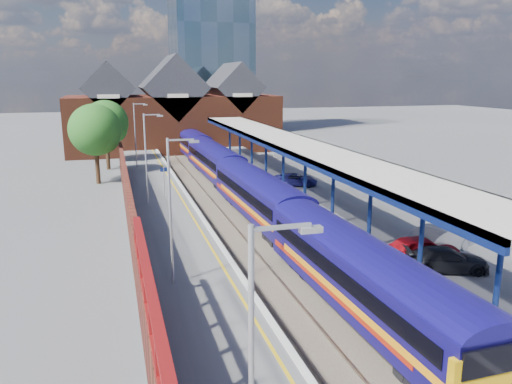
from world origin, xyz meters
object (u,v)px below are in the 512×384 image
at_px(lamp_post_a, 258,368).
at_px(parked_car_blue, 295,180).
at_px(lamp_post_b, 173,203).
at_px(parked_car_silver, 440,239).
at_px(lamp_post_d, 136,132).
at_px(train, 233,173).
at_px(parked_car_dark, 446,259).
at_px(lamp_post_c, 147,153).
at_px(parked_car_red, 421,249).
at_px(platform_sign, 164,177).

xyz_separation_m(lamp_post_a, parked_car_blue, (13.27, 33.13, -3.43)).
bearing_deg(lamp_post_b, parked_car_silver, 0.91).
distance_m(lamp_post_d, parked_car_blue, 18.80).
bearing_deg(parked_car_blue, train, 91.90).
bearing_deg(parked_car_dark, lamp_post_c, 55.40).
relative_size(train, lamp_post_d, 9.42).
xyz_separation_m(lamp_post_b, parked_car_blue, (13.27, 19.13, -3.43)).
bearing_deg(lamp_post_a, lamp_post_c, 90.00).
bearing_deg(train, parked_car_red, -76.60).
bearing_deg(lamp_post_c, lamp_post_b, -90.00).
relative_size(train, parked_car_blue, 16.28).
bearing_deg(parked_car_dark, train, 32.58).
bearing_deg(train, platform_sign, -155.68).
height_order(lamp_post_d, platform_sign, lamp_post_d).
relative_size(lamp_post_b, lamp_post_c, 1.00).
distance_m(train, lamp_post_d, 13.87).
relative_size(train, parked_car_red, 15.90).
bearing_deg(parked_car_blue, lamp_post_d, 66.18).
relative_size(lamp_post_b, platform_sign, 2.80).
xyz_separation_m(lamp_post_b, platform_sign, (1.36, 18.00, -2.30)).
relative_size(lamp_post_a, parked_car_blue, 1.73).
xyz_separation_m(lamp_post_a, platform_sign, (1.36, 32.00, -2.30)).
distance_m(parked_car_silver, parked_car_dark, 2.86).
distance_m(train, lamp_post_a, 35.92).
bearing_deg(parked_car_red, lamp_post_b, 92.75).
bearing_deg(parked_car_blue, parked_car_silver, -154.89).
distance_m(train, platform_sign, 7.15).
height_order(platform_sign, parked_car_dark, platform_sign).
bearing_deg(lamp_post_c, lamp_post_d, 90.00).
distance_m(platform_sign, parked_car_dark, 23.61).
height_order(lamp_post_b, parked_car_blue, lamp_post_b).
height_order(lamp_post_a, parked_car_silver, lamp_post_a).
height_order(lamp_post_b, platform_sign, lamp_post_b).
relative_size(lamp_post_a, parked_car_silver, 1.51).
relative_size(lamp_post_c, parked_car_red, 1.69).
bearing_deg(parked_car_red, platform_sign, 37.79).
xyz_separation_m(train, platform_sign, (-6.49, -2.94, 0.57)).
xyz_separation_m(lamp_post_a, parked_car_dark, (13.45, 11.75, -3.38)).
distance_m(lamp_post_a, lamp_post_b, 14.00).
distance_m(lamp_post_b, parked_car_blue, 23.54).
distance_m(lamp_post_c, parked_car_red, 21.44).
bearing_deg(lamp_post_b, parked_car_red, -3.14).
height_order(lamp_post_b, parked_car_red, lamp_post_b).
bearing_deg(parked_car_red, lamp_post_d, 27.58).
xyz_separation_m(lamp_post_a, parked_car_silver, (14.86, 14.24, -3.23)).
bearing_deg(train, lamp_post_d, 125.37).
xyz_separation_m(train, lamp_post_b, (-7.86, -20.94, 2.87)).
height_order(train, parked_car_red, train).
distance_m(lamp_post_c, parked_car_silver, 21.90).
height_order(lamp_post_d, parked_car_red, lamp_post_d).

